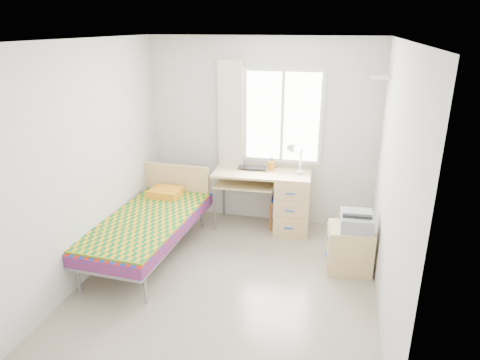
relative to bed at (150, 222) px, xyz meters
name	(u,v)px	position (x,y,z in m)	size (l,w,h in m)	color
floor	(230,281)	(1.12, -0.39, -0.43)	(3.50, 3.50, 0.00)	#BCAD93
ceiling	(227,40)	(1.12, -0.39, 2.17)	(3.50, 3.50, 0.00)	white
wall_back	(261,133)	(1.12, 1.36, 0.87)	(3.20, 3.20, 0.00)	silver
wall_left	(90,161)	(-0.48, -0.39, 0.87)	(3.50, 3.50, 0.00)	silver
wall_right	(392,185)	(2.72, -0.39, 0.87)	(3.50, 3.50, 0.00)	silver
window	(283,117)	(1.42, 1.34, 1.12)	(1.10, 0.04, 1.30)	white
curtain	(231,122)	(0.70, 1.29, 1.02)	(0.35, 0.05, 1.70)	beige
floating_shelf	(380,77)	(2.61, 1.01, 1.72)	(0.20, 0.32, 0.03)	white
bed	(150,222)	(0.00, 0.00, 0.00)	(1.05, 2.09, 0.89)	gray
desk	(287,200)	(1.57, 1.07, 0.02)	(1.36, 0.68, 0.83)	tan
chair	(286,195)	(1.53, 1.17, 0.05)	(0.40, 0.40, 0.85)	#98531D
cabinet	(349,248)	(2.42, 0.19, -0.16)	(0.55, 0.50, 0.55)	tan
printer	(356,221)	(2.47, 0.19, 0.21)	(0.38, 0.43, 0.18)	#9EA0A6
laptop	(252,169)	(1.05, 1.09, 0.42)	(0.40, 0.26, 0.03)	black
pen_cup	(271,166)	(1.31, 1.19, 0.45)	(0.09, 0.09, 0.11)	orange
task_lamp	(295,156)	(1.65, 0.99, 0.68)	(0.24, 0.33, 0.45)	white
book	(250,186)	(1.03, 1.09, 0.16)	(0.19, 0.27, 0.02)	gray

